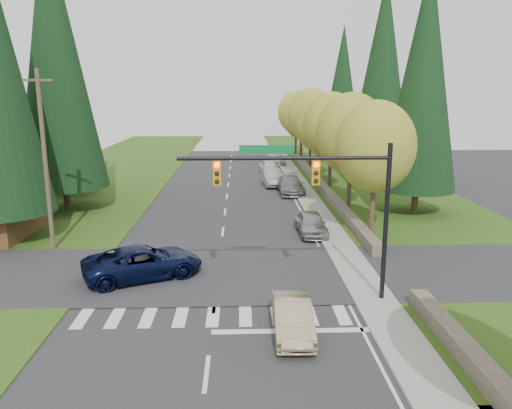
{
  "coord_description": "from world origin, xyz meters",
  "views": [
    {
      "loc": [
        1.11,
        -15.41,
        8.84
      ],
      "look_at": [
        1.99,
        11.06,
        2.8
      ],
      "focal_mm": 35.0,
      "sensor_mm": 36.0,
      "label": 1
    }
  ],
  "objects_px": {
    "sedan_champagne": "(293,318)",
    "parked_car_e": "(276,159)",
    "parked_car_c": "(272,178)",
    "parked_car_b": "(291,185)",
    "suv_navy": "(143,262)",
    "parked_car_a": "(311,223)",
    "parked_car_d": "(269,167)"
  },
  "relations": [
    {
      "from": "suv_navy",
      "to": "parked_car_b",
      "type": "relative_size",
      "value": 1.08
    },
    {
      "from": "sedan_champagne",
      "to": "parked_car_c",
      "type": "relative_size",
      "value": 0.86
    },
    {
      "from": "parked_car_b",
      "to": "parked_car_d",
      "type": "height_order",
      "value": "parked_car_b"
    },
    {
      "from": "parked_car_c",
      "to": "parked_car_d",
      "type": "relative_size",
      "value": 1.06
    },
    {
      "from": "sedan_champagne",
      "to": "parked_car_e",
      "type": "height_order",
      "value": "parked_car_e"
    },
    {
      "from": "parked_car_c",
      "to": "parked_car_d",
      "type": "height_order",
      "value": "parked_car_c"
    },
    {
      "from": "parked_car_b",
      "to": "parked_car_e",
      "type": "height_order",
      "value": "parked_car_b"
    },
    {
      "from": "suv_navy",
      "to": "parked_car_b",
      "type": "bearing_deg",
      "value": -48.66
    },
    {
      "from": "suv_navy",
      "to": "parked_car_a",
      "type": "relative_size",
      "value": 1.34
    },
    {
      "from": "parked_car_a",
      "to": "parked_car_d",
      "type": "distance_m",
      "value": 23.55
    },
    {
      "from": "suv_navy",
      "to": "parked_car_a",
      "type": "distance_m",
      "value": 11.68
    },
    {
      "from": "parked_car_b",
      "to": "parked_car_c",
      "type": "bearing_deg",
      "value": 109.08
    },
    {
      "from": "parked_car_b",
      "to": "sedan_champagne",
      "type": "bearing_deg",
      "value": -96.38
    },
    {
      "from": "parked_car_a",
      "to": "parked_car_d",
      "type": "height_order",
      "value": "parked_car_d"
    },
    {
      "from": "suv_navy",
      "to": "parked_car_d",
      "type": "height_order",
      "value": "suv_navy"
    },
    {
      "from": "suv_navy",
      "to": "parked_car_d",
      "type": "distance_m",
      "value": 31.77
    },
    {
      "from": "parked_car_a",
      "to": "parked_car_d",
      "type": "bearing_deg",
      "value": 91.48
    },
    {
      "from": "sedan_champagne",
      "to": "parked_car_b",
      "type": "distance_m",
      "value": 26.15
    },
    {
      "from": "suv_navy",
      "to": "parked_car_e",
      "type": "xyz_separation_m",
      "value": [
        9.16,
        37.84,
        -0.07
      ]
    },
    {
      "from": "suv_navy",
      "to": "parked_car_a",
      "type": "xyz_separation_m",
      "value": [
        9.16,
        7.25,
        -0.07
      ]
    },
    {
      "from": "parked_car_c",
      "to": "parked_car_b",
      "type": "bearing_deg",
      "value": -74.7
    },
    {
      "from": "parked_car_b",
      "to": "parked_car_e",
      "type": "xyz_separation_m",
      "value": [
        0.0,
        17.76,
        -0.04
      ]
    },
    {
      "from": "suv_navy",
      "to": "parked_car_e",
      "type": "height_order",
      "value": "suv_navy"
    },
    {
      "from": "parked_car_d",
      "to": "parked_car_e",
      "type": "height_order",
      "value": "parked_car_d"
    },
    {
      "from": "sedan_champagne",
      "to": "parked_car_b",
      "type": "height_order",
      "value": "parked_car_b"
    },
    {
      "from": "parked_car_d",
      "to": "suv_navy",
      "type": "bearing_deg",
      "value": -111.47
    },
    {
      "from": "parked_car_b",
      "to": "parked_car_c",
      "type": "distance_m",
      "value": 4.13
    },
    {
      "from": "sedan_champagne",
      "to": "parked_car_a",
      "type": "xyz_separation_m",
      "value": [
        2.57,
        13.19,
        0.07
      ]
    },
    {
      "from": "sedan_champagne",
      "to": "parked_car_a",
      "type": "relative_size",
      "value": 0.94
    },
    {
      "from": "suv_navy",
      "to": "parked_car_d",
      "type": "relative_size",
      "value": 1.3
    },
    {
      "from": "sedan_champagne",
      "to": "parked_car_d",
      "type": "xyz_separation_m",
      "value": [
        1.32,
        36.71,
        0.09
      ]
    },
    {
      "from": "sedan_champagne",
      "to": "parked_car_e",
      "type": "xyz_separation_m",
      "value": [
        2.57,
        43.78,
        0.07
      ]
    }
  ]
}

